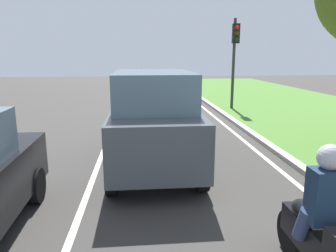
{
  "coord_description": "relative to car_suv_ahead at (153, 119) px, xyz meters",
  "views": [
    {
      "loc": [
        0.36,
        2.3,
        2.64
      ],
      "look_at": [
        0.93,
        8.75,
        1.2
      ],
      "focal_mm": 34.13,
      "sensor_mm": 36.0,
      "label": 1
    }
  ],
  "objects": [
    {
      "name": "rider_person",
      "position": [
        1.67,
        -4.35,
        0.02
      ],
      "size": [
        0.5,
        0.4,
        1.16
      ],
      "rotation": [
        0.0,
        0.0,
        -0.02
      ],
      "color": "#192D47",
      "rests_on": "ground"
    },
    {
      "name": "lane_line_center",
      "position": [
        -1.36,
        4.35,
        -1.16
      ],
      "size": [
        0.12,
        32.0,
        0.01
      ],
      "primitive_type": "cube",
      "color": "silver",
      "rests_on": "ground"
    },
    {
      "name": "ground_plane",
      "position": [
        -0.66,
        4.35,
        -1.17
      ],
      "size": [
        60.0,
        60.0,
        0.0
      ],
      "primitive_type": "plane",
      "color": "#383533"
    },
    {
      "name": "curb_right",
      "position": [
        3.44,
        4.35,
        -1.11
      ],
      "size": [
        0.24,
        48.0,
        0.12
      ],
      "primitive_type": "cube",
      "color": "#9E9B93",
      "rests_on": "ground"
    },
    {
      "name": "lane_line_right_edge",
      "position": [
        2.94,
        4.35,
        -1.16
      ],
      "size": [
        0.12,
        32.0,
        0.01
      ],
      "primitive_type": "cube",
      "color": "silver",
      "rests_on": "ground"
    },
    {
      "name": "motorcycle",
      "position": [
        1.67,
        -4.39,
        -0.6
      ],
      "size": [
        0.41,
        1.9,
        1.01
      ],
      "rotation": [
        0.0,
        0.0,
        -0.02
      ],
      "color": "black",
      "rests_on": "ground"
    },
    {
      "name": "traffic_light_near_right",
      "position": [
        4.26,
        7.95,
        1.77
      ],
      "size": [
        0.32,
        0.5,
        4.35
      ],
      "color": "#2D2D2D",
      "rests_on": "ground"
    },
    {
      "name": "car_suv_ahead",
      "position": [
        0.0,
        0.0,
        0.0
      ],
      "size": [
        1.99,
        4.51,
        2.28
      ],
      "rotation": [
        0.0,
        0.0,
        0.01
      ],
      "color": "#474C51",
      "rests_on": "ground"
    }
  ]
}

